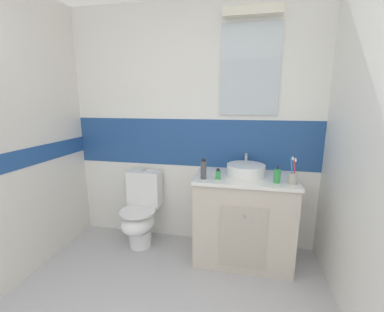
# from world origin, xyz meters

# --- Properties ---
(wall_back_tiled) EXTENTS (3.20, 0.20, 2.50)m
(wall_back_tiled) POSITION_xyz_m (0.01, 2.45, 1.26)
(wall_back_tiled) COLOR white
(wall_back_tiled) RESTS_ON ground_plane
(vanity_cabinet) EXTENTS (0.92, 0.57, 0.85)m
(vanity_cabinet) POSITION_xyz_m (0.57, 2.13, 0.43)
(vanity_cabinet) COLOR beige
(vanity_cabinet) RESTS_ON ground_plane
(sink_basin) EXTENTS (0.36, 0.40, 0.18)m
(sink_basin) POSITION_xyz_m (0.57, 2.17, 0.90)
(sink_basin) COLOR white
(sink_basin) RESTS_ON vanity_cabinet
(toilet) EXTENTS (0.37, 0.50, 0.81)m
(toilet) POSITION_xyz_m (-0.51, 2.16, 0.37)
(toilet) COLOR white
(toilet) RESTS_ON ground_plane
(toothbrush_cup) EXTENTS (0.07, 0.07, 0.23)m
(toothbrush_cup) POSITION_xyz_m (0.96, 1.98, 0.91)
(toothbrush_cup) COLOR #B2ADA3
(toothbrush_cup) RESTS_ON vanity_cabinet
(soap_dispenser) EXTENTS (0.06, 0.06, 0.16)m
(soap_dispenser) POSITION_xyz_m (0.83, 1.98, 0.91)
(soap_dispenser) COLOR green
(soap_dispenser) RESTS_ON vanity_cabinet
(shampoo_bottle_tall) EXTENTS (0.05, 0.05, 0.18)m
(shampoo_bottle_tall) POSITION_xyz_m (0.20, 1.97, 0.94)
(shampoo_bottle_tall) COLOR #4C4C51
(shampoo_bottle_tall) RESTS_ON vanity_cabinet
(perfume_flask_small) EXTENTS (0.04, 0.03, 0.10)m
(perfume_flask_small) POSITION_xyz_m (0.33, 1.98, 0.90)
(perfume_flask_small) COLOR green
(perfume_flask_small) RESTS_ON vanity_cabinet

